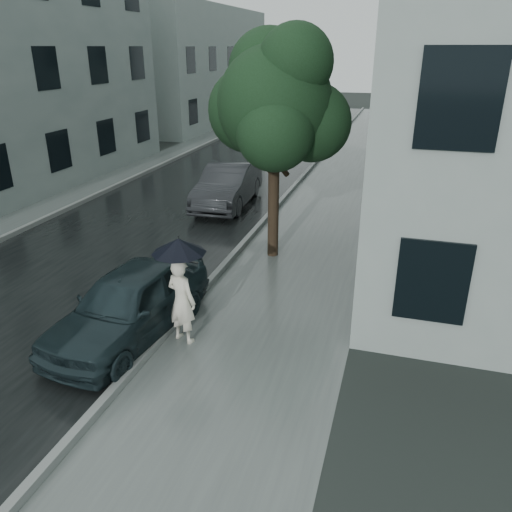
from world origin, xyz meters
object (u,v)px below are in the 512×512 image
(lamp_post, at_px, (272,128))
(car_far, at_px, (228,185))
(street_tree, at_px, (276,102))
(car_near, at_px, (129,303))
(pedestrian, at_px, (182,301))

(lamp_post, xyz_separation_m, car_far, (-1.77, 0.63, -2.18))
(lamp_post, height_order, car_far, lamp_post)
(street_tree, distance_m, car_near, 6.18)
(lamp_post, distance_m, car_near, 8.60)
(lamp_post, height_order, car_near, lamp_post)
(pedestrian, relative_size, car_far, 0.38)
(pedestrian, relative_size, street_tree, 0.29)
(street_tree, bearing_deg, car_far, 124.76)
(street_tree, bearing_deg, car_near, -108.23)
(street_tree, xyz_separation_m, car_far, (-2.77, 3.98, -3.32))
(lamp_post, xyz_separation_m, car_near, (-0.63, -8.29, -2.22))
(car_far, bearing_deg, car_near, -86.12)
(street_tree, bearing_deg, lamp_post, 106.54)
(lamp_post, bearing_deg, pedestrian, -68.47)
(pedestrian, distance_m, car_far, 9.09)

